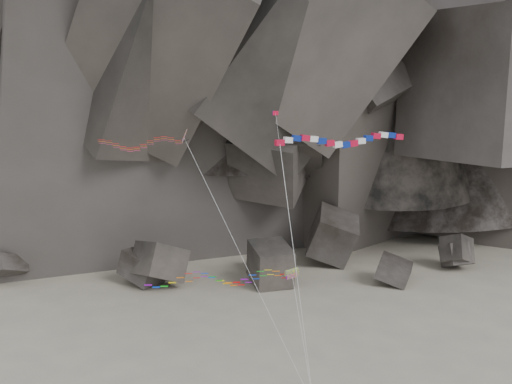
{
  "coord_description": "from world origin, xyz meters",
  "views": [
    {
      "loc": [
        0.4,
        -56.69,
        28.85
      ],
      "look_at": [
        3.18,
        6.0,
        17.43
      ],
      "focal_mm": 45.0,
      "sensor_mm": 36.0,
      "label": 1
    }
  ],
  "objects_px": {
    "pennant_kite": "(282,165)",
    "parafoil_kite": "(215,278)",
    "banner_kite": "(341,140)",
    "delta_kite": "(138,143)"
  },
  "relations": [
    {
      "from": "banner_kite",
      "to": "parafoil_kite",
      "type": "xyz_separation_m",
      "value": [
        -11.9,
        -1.88,
        -12.58
      ]
    },
    {
      "from": "banner_kite",
      "to": "pennant_kite",
      "type": "xyz_separation_m",
      "value": [
        -5.52,
        -0.04,
        -2.29
      ]
    },
    {
      "from": "delta_kite",
      "to": "banner_kite",
      "type": "bearing_deg",
      "value": -4.22
    },
    {
      "from": "delta_kite",
      "to": "pennant_kite",
      "type": "xyz_separation_m",
      "value": [
        13.41,
        -0.57,
        -2.1
      ]
    },
    {
      "from": "parafoil_kite",
      "to": "banner_kite",
      "type": "bearing_deg",
      "value": -16.96
    },
    {
      "from": "banner_kite",
      "to": "parafoil_kite",
      "type": "distance_m",
      "value": 17.42
    },
    {
      "from": "pennant_kite",
      "to": "parafoil_kite",
      "type": "bearing_deg",
      "value": 166.25
    },
    {
      "from": "parafoil_kite",
      "to": "pennant_kite",
      "type": "distance_m",
      "value": 12.25
    },
    {
      "from": "banner_kite",
      "to": "parafoil_kite",
      "type": "bearing_deg",
      "value": 171.7
    },
    {
      "from": "delta_kite",
      "to": "banner_kite",
      "type": "height_order",
      "value": "delta_kite"
    }
  ]
}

